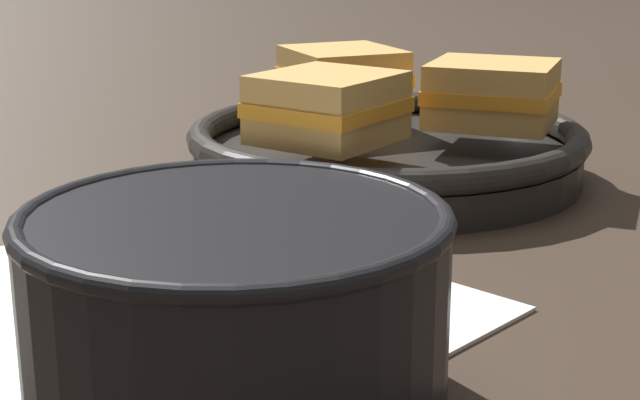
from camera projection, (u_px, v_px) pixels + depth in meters
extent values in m
plane|color=#382B21|center=(249.00, 272.00, 0.54)|extent=(4.00, 4.00, 0.00)
cube|color=white|center=(168.00, 301.00, 0.49)|extent=(0.31, 0.28, 0.00)
cylinder|color=black|center=(236.00, 308.00, 0.39)|extent=(0.17, 0.17, 0.08)
cylinder|color=orange|center=(235.00, 245.00, 0.38)|extent=(0.15, 0.15, 0.01)
torus|color=black|center=(234.00, 218.00, 0.38)|extent=(0.17, 0.17, 0.01)
cube|color=#9E9EA3|center=(180.00, 286.00, 0.50)|extent=(0.09, 0.05, 0.01)
ellipsoid|color=#9E9EA3|center=(310.00, 308.00, 0.47)|extent=(0.05, 0.05, 0.01)
cylinder|color=black|center=(386.00, 162.00, 0.73)|extent=(0.29, 0.29, 0.02)
torus|color=black|center=(387.00, 135.00, 0.73)|extent=(0.30, 0.30, 0.02)
cube|color=tan|center=(343.00, 95.00, 0.79)|extent=(0.11, 0.10, 0.02)
cube|color=orange|center=(343.00, 77.00, 0.78)|extent=(0.11, 0.10, 0.01)
cube|color=tan|center=(343.00, 60.00, 0.78)|extent=(0.11, 0.10, 0.02)
cube|color=tan|center=(327.00, 128.00, 0.66)|extent=(0.10, 0.11, 0.02)
cube|color=orange|center=(328.00, 107.00, 0.66)|extent=(0.10, 0.11, 0.01)
cube|color=tan|center=(328.00, 87.00, 0.65)|extent=(0.10, 0.11, 0.02)
cube|color=tan|center=(491.00, 113.00, 0.71)|extent=(0.12, 0.11, 0.02)
cube|color=orange|center=(492.00, 94.00, 0.71)|extent=(0.12, 0.12, 0.01)
cube|color=tan|center=(493.00, 74.00, 0.71)|extent=(0.12, 0.11, 0.02)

